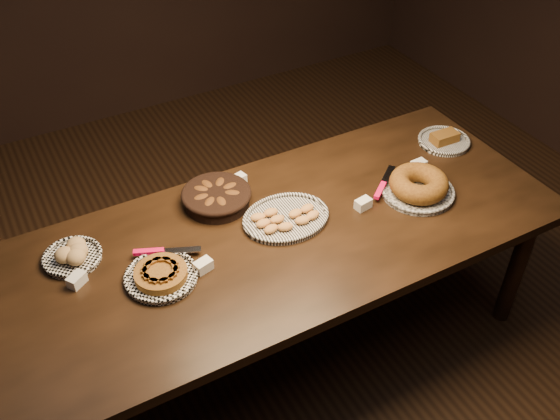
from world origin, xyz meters
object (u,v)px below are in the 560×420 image
buffet_table (282,244)px  bundt_cake_plate (418,186)px  apple_tart_plate (161,275)px  madeleine_platter (285,218)px

buffet_table → bundt_cake_plate: bundt_cake_plate is taller
buffet_table → apple_tart_plate: 0.54m
bundt_cake_plate → madeleine_platter: bearing=158.4°
apple_tart_plate → bundt_cake_plate: 1.19m
buffet_table → apple_tart_plate: (-0.54, -0.02, 0.09)m
bundt_cake_plate → buffet_table: bearing=163.3°
madeleine_platter → apple_tart_plate: bearing=-158.3°
apple_tart_plate → bundt_cake_plate: bundt_cake_plate is taller
apple_tart_plate → bundt_cake_plate: size_ratio=0.90×
apple_tart_plate → buffet_table: bearing=10.0°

